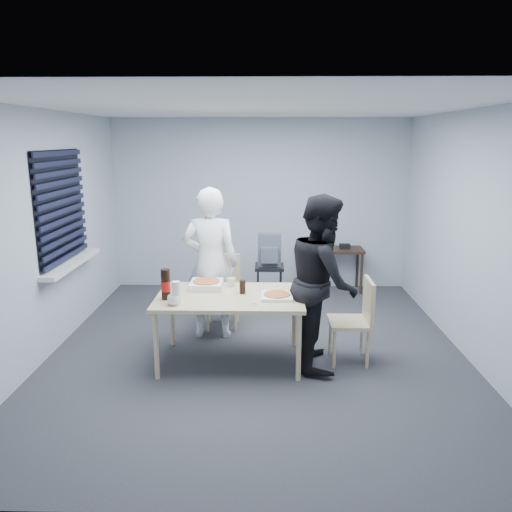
{
  "coord_description": "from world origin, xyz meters",
  "views": [
    {
      "loc": [
        0.09,
        -5.16,
        2.3
      ],
      "look_at": [
        -0.02,
        0.1,
        1.05
      ],
      "focal_mm": 35.0,
      "sensor_mm": 36.0,
      "label": 1
    }
  ],
  "objects_px": {
    "chair_right": "(358,315)",
    "stool": "(269,273)",
    "person_white": "(211,263)",
    "side_table": "(330,253)",
    "chair_far": "(223,285)",
    "soda_bottle": "(166,285)",
    "person_black": "(323,282)",
    "mug_b": "(231,282)",
    "mug_a": "(174,300)",
    "dining_table": "(230,301)",
    "backpack": "(269,250)"
  },
  "relations": [
    {
      "from": "chair_right",
      "to": "stool",
      "type": "relative_size",
      "value": 1.6
    },
    {
      "from": "person_white",
      "to": "side_table",
      "type": "xyz_separation_m",
      "value": [
        1.62,
        1.85,
        -0.3
      ]
    },
    {
      "from": "chair_far",
      "to": "soda_bottle",
      "type": "distance_m",
      "value": 1.35
    },
    {
      "from": "person_black",
      "to": "stool",
      "type": "relative_size",
      "value": 3.18
    },
    {
      "from": "side_table",
      "to": "mug_b",
      "type": "distance_m",
      "value": 2.63
    },
    {
      "from": "chair_far",
      "to": "side_table",
      "type": "relative_size",
      "value": 0.9
    },
    {
      "from": "chair_right",
      "to": "mug_a",
      "type": "distance_m",
      "value": 1.9
    },
    {
      "from": "dining_table",
      "to": "mug_a",
      "type": "height_order",
      "value": "mug_a"
    },
    {
      "from": "stool",
      "to": "backpack",
      "type": "height_order",
      "value": "backpack"
    },
    {
      "from": "chair_right",
      "to": "mug_a",
      "type": "bearing_deg",
      "value": -169.23
    },
    {
      "from": "chair_far",
      "to": "dining_table",
      "type": "bearing_deg",
      "value": -81.28
    },
    {
      "from": "person_white",
      "to": "stool",
      "type": "xyz_separation_m",
      "value": [
        0.69,
        1.2,
        -0.44
      ]
    },
    {
      "from": "chair_right",
      "to": "side_table",
      "type": "xyz_separation_m",
      "value": [
        0.02,
        2.53,
        0.07
      ]
    },
    {
      "from": "person_black",
      "to": "backpack",
      "type": "height_order",
      "value": "person_black"
    },
    {
      "from": "dining_table",
      "to": "backpack",
      "type": "bearing_deg",
      "value": 77.61
    },
    {
      "from": "chair_right",
      "to": "mug_a",
      "type": "height_order",
      "value": "chair_right"
    },
    {
      "from": "person_black",
      "to": "mug_a",
      "type": "relative_size",
      "value": 14.39
    },
    {
      "from": "backpack",
      "to": "soda_bottle",
      "type": "distance_m",
      "value": 2.29
    },
    {
      "from": "mug_a",
      "to": "mug_b",
      "type": "bearing_deg",
      "value": 51.13
    },
    {
      "from": "side_table",
      "to": "mug_a",
      "type": "relative_size",
      "value": 8.08
    },
    {
      "from": "dining_table",
      "to": "stool",
      "type": "distance_m",
      "value": 1.97
    },
    {
      "from": "chair_far",
      "to": "soda_bottle",
      "type": "height_order",
      "value": "soda_bottle"
    },
    {
      "from": "stool",
      "to": "mug_a",
      "type": "bearing_deg",
      "value": -112.76
    },
    {
      "from": "mug_a",
      "to": "stool",
      "type": "bearing_deg",
      "value": 67.24
    },
    {
      "from": "chair_right",
      "to": "side_table",
      "type": "bearing_deg",
      "value": 89.47
    },
    {
      "from": "mug_b",
      "to": "side_table",
      "type": "bearing_deg",
      "value": 58.9
    },
    {
      "from": "stool",
      "to": "side_table",
      "type": "bearing_deg",
      "value": 34.99
    },
    {
      "from": "person_white",
      "to": "stool",
      "type": "relative_size",
      "value": 3.18
    },
    {
      "from": "side_table",
      "to": "mug_a",
      "type": "bearing_deg",
      "value": -122.94
    },
    {
      "from": "mug_a",
      "to": "soda_bottle",
      "type": "xyz_separation_m",
      "value": [
        -0.11,
        0.18,
        0.1
      ]
    },
    {
      "from": "chair_far",
      "to": "person_black",
      "type": "height_order",
      "value": "person_black"
    },
    {
      "from": "person_white",
      "to": "stool",
      "type": "bearing_deg",
      "value": -119.84
    },
    {
      "from": "chair_far",
      "to": "soda_bottle",
      "type": "xyz_separation_m",
      "value": [
        -0.46,
        -1.22,
        0.36
      ]
    },
    {
      "from": "soda_bottle",
      "to": "mug_a",
      "type": "bearing_deg",
      "value": -58.94
    },
    {
      "from": "stool",
      "to": "backpack",
      "type": "distance_m",
      "value": 0.33
    },
    {
      "from": "person_black",
      "to": "side_table",
      "type": "relative_size",
      "value": 1.78
    },
    {
      "from": "dining_table",
      "to": "backpack",
      "type": "xyz_separation_m",
      "value": [
        0.42,
        1.9,
        0.11
      ]
    },
    {
      "from": "dining_table",
      "to": "stool",
      "type": "xyz_separation_m",
      "value": [
        0.42,
        1.91,
        -0.22
      ]
    },
    {
      "from": "chair_far",
      "to": "person_white",
      "type": "xyz_separation_m",
      "value": [
        -0.11,
        -0.37,
        0.37
      ]
    },
    {
      "from": "mug_a",
      "to": "mug_b",
      "type": "distance_m",
      "value": 0.81
    },
    {
      "from": "mug_b",
      "to": "chair_right",
      "type": "bearing_deg",
      "value": -11.99
    },
    {
      "from": "dining_table",
      "to": "stool",
      "type": "bearing_deg",
      "value": 77.7
    },
    {
      "from": "backpack",
      "to": "mug_b",
      "type": "xyz_separation_m",
      "value": [
        -0.42,
        -1.58,
        -0.0
      ]
    },
    {
      "from": "soda_bottle",
      "to": "side_table",
      "type": "bearing_deg",
      "value": 53.83
    },
    {
      "from": "person_white",
      "to": "person_black",
      "type": "distance_m",
      "value": 1.42
    },
    {
      "from": "chair_far",
      "to": "side_table",
      "type": "xyz_separation_m",
      "value": [
        1.51,
        1.49,
        0.07
      ]
    },
    {
      "from": "stool",
      "to": "backpack",
      "type": "xyz_separation_m",
      "value": [
        0.0,
        -0.01,
        0.33
      ]
    },
    {
      "from": "person_white",
      "to": "side_table",
      "type": "height_order",
      "value": "person_white"
    },
    {
      "from": "dining_table",
      "to": "person_white",
      "type": "relative_size",
      "value": 0.85
    },
    {
      "from": "person_black",
      "to": "soda_bottle",
      "type": "bearing_deg",
      "value": 94.36
    }
  ]
}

